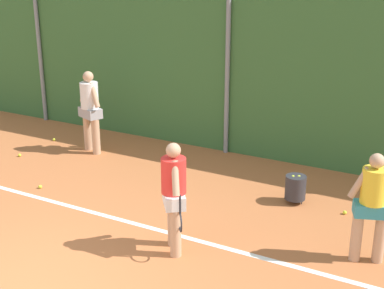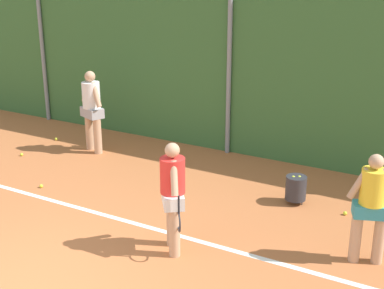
{
  "view_description": "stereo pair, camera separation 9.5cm",
  "coord_description": "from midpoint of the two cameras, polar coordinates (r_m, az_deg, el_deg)",
  "views": [
    {
      "loc": [
        4.71,
        -4.07,
        4.04
      ],
      "look_at": [
        0.73,
        3.2,
        1.18
      ],
      "focal_mm": 50.46,
      "sensor_mm": 36.0,
      "label": 1
    },
    {
      "loc": [
        4.79,
        -4.02,
        4.04
      ],
      "look_at": [
        0.73,
        3.2,
        1.18
      ],
      "focal_mm": 50.46,
      "sensor_mm": 36.0,
      "label": 2
    }
  ],
  "objects": [
    {
      "name": "ground_plane",
      "position": [
        8.57,
        -9.13,
        -9.3
      ],
      "size": [
        28.0,
        28.0,
        0.0
      ],
      "primitive_type": "plane",
      "color": "#B76638"
    },
    {
      "name": "hedge_fence_backdrop",
      "position": [
        11.59,
        3.88,
        7.36
      ],
      "size": [
        18.2,
        0.25,
        3.39
      ],
      "primitive_type": "cube",
      "color": "#386633",
      "rests_on": "ground_plane"
    },
    {
      "name": "fence_post_left",
      "position": [
        14.41,
        -15.97,
        9.28
      ],
      "size": [
        0.1,
        0.1,
        3.54
      ],
      "primitive_type": "cylinder",
      "color": "gray",
      "rests_on": "ground_plane"
    },
    {
      "name": "fence_post_center",
      "position": [
        11.42,
        3.51,
        7.57
      ],
      "size": [
        0.1,
        0.1,
        3.54
      ],
      "primitive_type": "cylinder",
      "color": "gray",
      "rests_on": "ground_plane"
    },
    {
      "name": "court_baseline_paint",
      "position": [
        8.9,
        -7.29,
        -8.05
      ],
      "size": [
        13.3,
        0.1,
        0.01
      ],
      "primitive_type": "cube",
      "color": "white",
      "rests_on": "ground_plane"
    },
    {
      "name": "player_foreground_near",
      "position": [
        7.62,
        -2.28,
        -5.05
      ],
      "size": [
        0.57,
        0.6,
        1.65
      ],
      "rotation": [
        0.0,
        0.0,
        5.37
      ],
      "color": "tan",
      "rests_on": "ground_plane"
    },
    {
      "name": "player_midcourt",
      "position": [
        7.75,
        18.19,
        -5.84
      ],
      "size": [
        0.7,
        0.42,
        1.6
      ],
      "rotation": [
        0.0,
        0.0,
        0.37
      ],
      "color": "tan",
      "rests_on": "ground_plane"
    },
    {
      "name": "player_backcourt_far",
      "position": [
        11.83,
        -10.95,
        3.88
      ],
      "size": [
        0.72,
        0.47,
        1.79
      ],
      "rotation": [
        0.0,
        0.0,
        2.78
      ],
      "color": "tan",
      "rests_on": "ground_plane"
    },
    {
      "name": "ball_hopper",
      "position": [
        9.51,
        10.6,
        -4.47
      ],
      "size": [
        0.36,
        0.36,
        0.51
      ],
      "color": "#2D2D33",
      "rests_on": "ground_plane"
    },
    {
      "name": "tennis_ball_0",
      "position": [
        13.01,
        -14.58,
        0.51
      ],
      "size": [
        0.07,
        0.07,
        0.07
      ],
      "primitive_type": "sphere",
      "color": "#CCDB33",
      "rests_on": "ground_plane"
    },
    {
      "name": "tennis_ball_1",
      "position": [
        12.19,
        -17.97,
        -1.08
      ],
      "size": [
        0.07,
        0.07,
        0.07
      ],
      "primitive_type": "sphere",
      "color": "#CCDB33",
      "rests_on": "ground_plane"
    },
    {
      "name": "tennis_ball_2",
      "position": [
        9.39,
        15.56,
        -6.94
      ],
      "size": [
        0.07,
        0.07,
        0.07
      ],
      "primitive_type": "sphere",
      "color": "#CCDB33",
      "rests_on": "ground_plane"
    },
    {
      "name": "tennis_ball_3",
      "position": [
        10.42,
        -16.01,
        -4.31
      ],
      "size": [
        0.07,
        0.07,
        0.07
      ],
      "primitive_type": "sphere",
      "color": "#CCDB33",
      "rests_on": "ground_plane"
    }
  ]
}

